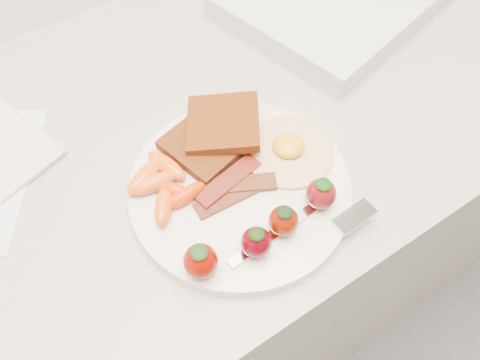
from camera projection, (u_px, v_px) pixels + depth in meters
counter at (201, 260)px, 1.01m from camera, size 2.00×0.60×0.90m
plate at (240, 189)px, 0.57m from camera, size 0.27×0.27×0.02m
toast_lower at (206, 143)px, 0.59m from camera, size 0.11×0.11×0.01m
toast_upper at (223, 123)px, 0.59m from camera, size 0.13×0.13×0.02m
fried_egg at (288, 150)px, 0.59m from camera, size 0.11×0.11×0.02m
bacon_strips at (233, 187)px, 0.56m from camera, size 0.11×0.06×0.01m
baby_carrots at (163, 184)px, 0.55m from camera, size 0.09×0.11×0.02m
strawberries at (264, 229)px, 0.51m from camera, size 0.19×0.05×0.05m
fork at (312, 226)px, 0.53m from camera, size 0.18×0.06×0.00m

